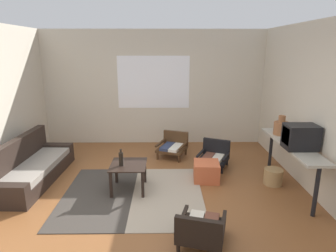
# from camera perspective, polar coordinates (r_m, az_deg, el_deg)

# --- Properties ---
(ground_plane) EXTENTS (7.80, 7.80, 0.00)m
(ground_plane) POSITION_cam_1_polar(r_m,az_deg,el_deg) (4.52, -4.06, -15.20)
(ground_plane) COLOR brown
(far_wall_with_window) EXTENTS (5.60, 0.13, 2.70)m
(far_wall_with_window) POSITION_cam_1_polar(r_m,az_deg,el_deg) (7.02, -2.83, 7.48)
(far_wall_with_window) COLOR beige
(far_wall_with_window) RESTS_ON ground
(side_wall_right) EXTENTS (0.12, 6.60, 2.70)m
(side_wall_right) POSITION_cam_1_polar(r_m,az_deg,el_deg) (4.92, 28.53, 2.38)
(side_wall_right) COLOR beige
(side_wall_right) RESTS_ON ground
(area_rug) EXTENTS (2.21, 2.01, 0.01)m
(area_rug) POSITION_cam_1_polar(r_m,az_deg,el_deg) (4.80, -6.88, -13.25)
(area_rug) COLOR #38332D
(area_rug) RESTS_ON ground
(couch) EXTENTS (0.78, 2.05, 0.75)m
(couch) POSITION_cam_1_polar(r_m,az_deg,el_deg) (5.68, -25.34, -7.53)
(couch) COLOR black
(couch) RESTS_ON ground
(coffee_table) EXTENTS (0.57, 0.61, 0.46)m
(coffee_table) POSITION_cam_1_polar(r_m,az_deg,el_deg) (4.82, -7.76, -8.41)
(coffee_table) COLOR black
(coffee_table) RESTS_ON ground
(armchair_by_window) EXTENTS (0.72, 0.73, 0.51)m
(armchair_by_window) POSITION_cam_1_polar(r_m,az_deg,el_deg) (6.28, 1.00, -3.78)
(armchair_by_window) COLOR #472D19
(armchair_by_window) RESTS_ON ground
(armchair_striped_foreground) EXTENTS (0.69, 0.75, 0.49)m
(armchair_striped_foreground) POSITION_cam_1_polar(r_m,az_deg,el_deg) (3.63, 6.51, -19.49)
(armchair_striped_foreground) COLOR black
(armchair_striped_foreground) RESTS_ON ground
(armchair_corner) EXTENTS (0.71, 0.70, 0.51)m
(armchair_corner) POSITION_cam_1_polar(r_m,az_deg,el_deg) (5.83, 9.05, -5.66)
(armchair_corner) COLOR black
(armchair_corner) RESTS_ON ground
(ottoman_orange) EXTENTS (0.47, 0.47, 0.33)m
(ottoman_orange) POSITION_cam_1_polar(r_m,az_deg,el_deg) (5.24, 7.54, -8.81)
(ottoman_orange) COLOR #BC5633
(ottoman_orange) RESTS_ON ground
(console_shelf) EXTENTS (0.38, 1.87, 0.78)m
(console_shelf) POSITION_cam_1_polar(r_m,az_deg,el_deg) (5.16, 23.10, -3.98)
(console_shelf) COLOR #B2AD9E
(console_shelf) RESTS_ON ground
(crt_television) EXTENTS (0.47, 0.35, 0.38)m
(crt_television) POSITION_cam_1_polar(r_m,az_deg,el_deg) (4.85, 24.60, -1.95)
(crt_television) COLOR black
(crt_television) RESTS_ON console_shelf
(clay_vase) EXTENTS (0.26, 0.26, 0.35)m
(clay_vase) POSITION_cam_1_polar(r_m,az_deg,el_deg) (5.53, 21.33, -0.25)
(clay_vase) COLOR #935B38
(clay_vase) RESTS_ON console_shelf
(glass_bottle) EXTENTS (0.07, 0.07, 0.28)m
(glass_bottle) POSITION_cam_1_polar(r_m,az_deg,el_deg) (4.70, -9.20, -6.38)
(glass_bottle) COLOR black
(glass_bottle) RESTS_ON coffee_table
(wicker_basket) EXTENTS (0.31, 0.31, 0.27)m
(wicker_basket) POSITION_cam_1_polar(r_m,az_deg,el_deg) (5.38, 19.95, -9.34)
(wicker_basket) COLOR #9E7A4C
(wicker_basket) RESTS_ON ground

